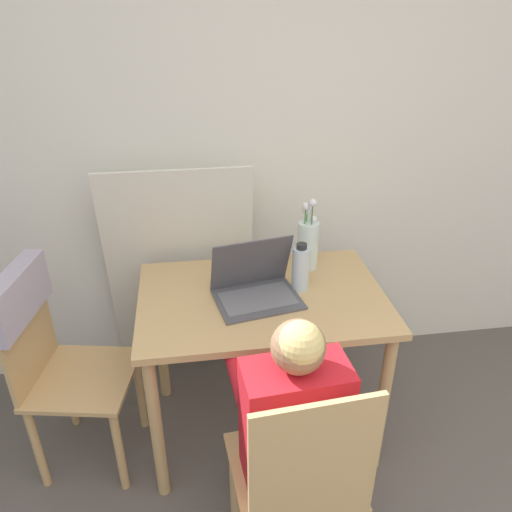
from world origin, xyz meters
TOP-DOWN VIEW (x-y plane):
  - wall_back at (0.00, 2.23)m, footprint 6.40×0.05m
  - dining_table at (-0.11, 1.63)m, footprint 1.02×0.68m
  - chair_occupied at (-0.10, 0.94)m, footprint 0.43×0.43m
  - chair_spare at (-0.99, 1.61)m, footprint 0.50×0.47m
  - person_seated at (-0.11, 1.07)m, footprint 0.36×0.45m
  - laptop at (-0.14, 1.63)m, footprint 0.38×0.31m
  - flower_vase at (0.13, 1.84)m, footprint 0.09×0.09m
  - water_bottle at (0.06, 1.66)m, footprint 0.07×0.07m
  - cardboard_panel at (-0.45, 2.08)m, footprint 0.70×0.18m

SIDE VIEW (x-z plane):
  - chair_occupied at x=-0.10m, z-range 0.01..0.95m
  - cardboard_panel at x=-0.45m, z-range 0.00..1.19m
  - chair_spare at x=-0.99m, z-range 0.16..1.10m
  - dining_table at x=-0.11m, z-range 0.26..1.02m
  - person_seated at x=-0.11m, z-range 0.12..1.18m
  - laptop at x=-0.14m, z-range 0.68..0.93m
  - water_bottle at x=0.06m, z-range 0.75..0.96m
  - flower_vase at x=0.13m, z-range 0.71..1.05m
  - wall_back at x=0.00m, z-range 0.00..2.50m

